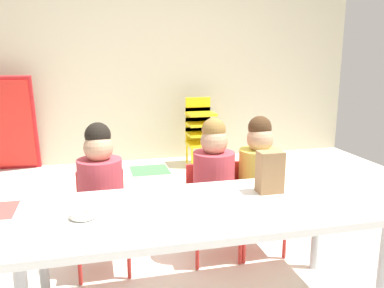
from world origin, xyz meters
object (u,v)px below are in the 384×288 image
paper_bag_brown (270,172)px  paper_plate_near_edge (84,219)px  kid_chair_yellow_stack (200,127)px  paper_plate_center_table (139,198)px  craft_table (205,216)px  seated_child_middle_seat (213,176)px  seated_child_near_camera (100,184)px  seated_child_far_right (258,173)px  donut_powdered_on_plate (84,214)px

paper_bag_brown → paper_plate_near_edge: paper_bag_brown is taller
kid_chair_yellow_stack → paper_plate_center_table: (-1.02, -2.61, 0.14)m
craft_table → seated_child_middle_seat: 0.62m
paper_bag_brown → paper_plate_near_edge: size_ratio=1.22×
craft_table → seated_child_middle_seat: (0.22, 0.58, 0.01)m
seated_child_middle_seat → paper_plate_near_edge: (-0.78, -0.60, 0.04)m
kid_chair_yellow_stack → paper_plate_near_edge: kid_chair_yellow_stack is taller
seated_child_middle_seat → paper_bag_brown: (0.16, -0.47, 0.15)m
seated_child_middle_seat → paper_bag_brown: bearing=-70.8°
seated_child_near_camera → paper_plate_center_table: 0.45m
kid_chair_yellow_stack → paper_bag_brown: (-0.35, -2.68, 0.25)m
seated_child_near_camera → seated_child_middle_seat: bearing=0.0°
paper_bag_brown → paper_plate_center_table: (-0.68, 0.06, -0.11)m
craft_table → paper_plate_center_table: (-0.30, 0.17, 0.06)m
seated_child_middle_seat → kid_chair_yellow_stack: (0.51, 2.21, -0.10)m
craft_table → seated_child_near_camera: size_ratio=1.90×
craft_table → paper_plate_near_edge: bearing=-177.7°
seated_child_near_camera → craft_table: bearing=-50.5°
seated_child_far_right → paper_bag_brown: bearing=-106.8°
seated_child_middle_seat → seated_child_far_right: (0.30, 0.00, 0.00)m
paper_bag_brown → seated_child_middle_seat: bearing=109.2°
seated_child_near_camera → kid_chair_yellow_stack: (1.21, 2.21, -0.10)m
seated_child_middle_seat → craft_table: bearing=-110.6°
seated_child_near_camera → seated_child_far_right: size_ratio=1.00×
paper_plate_near_edge → donut_powdered_on_plate: 0.02m
craft_table → seated_child_far_right: (0.52, 0.58, 0.01)m
seated_child_near_camera → seated_child_far_right: 1.00m
paper_bag_brown → paper_plate_near_edge: 0.96m
paper_plate_center_table → kid_chair_yellow_stack: bearing=68.6°
craft_table → paper_bag_brown: 0.43m
seated_child_near_camera → paper_plate_near_edge: seated_child_near_camera is taller
paper_bag_brown → kid_chair_yellow_stack: bearing=82.6°
seated_child_far_right → paper_plate_center_table: 0.92m
kid_chair_yellow_stack → seated_child_middle_seat: bearing=-103.0°
seated_child_near_camera → paper_bag_brown: seated_child_near_camera is taller
craft_table → kid_chair_yellow_stack: (0.73, 2.79, -0.09)m
seated_child_far_right → donut_powdered_on_plate: seated_child_far_right is taller
seated_child_far_right → seated_child_middle_seat: bearing=180.0°
seated_child_far_right → donut_powdered_on_plate: 1.24m
craft_table → donut_powdered_on_plate: bearing=-177.7°
seated_child_near_camera → seated_child_middle_seat: same height
paper_plate_near_edge → paper_plate_center_table: size_ratio=1.00×
paper_plate_center_table → donut_powdered_on_plate: size_ratio=1.44×
kid_chair_yellow_stack → seated_child_far_right: bearing=-95.3°
paper_plate_near_edge → donut_powdered_on_plate: size_ratio=1.44×
kid_chair_yellow_stack → paper_bag_brown: paper_bag_brown is taller
seated_child_far_right → paper_bag_brown: 0.51m
kid_chair_yellow_stack → paper_plate_center_table: 2.81m
seated_child_near_camera → paper_bag_brown: size_ratio=4.17×
paper_plate_near_edge → donut_powdered_on_plate: donut_powdered_on_plate is taller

